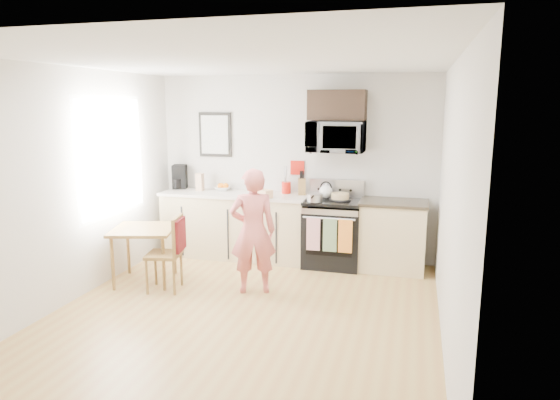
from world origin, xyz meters
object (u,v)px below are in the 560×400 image
(person, at_px, (253,231))
(dining_table, at_px, (144,234))
(cake, at_px, (340,197))
(microwave, at_px, (336,137))
(chair, at_px, (174,243))
(range, at_px, (333,234))

(person, xyz_separation_m, dining_table, (-1.41, -0.03, -0.13))
(cake, bearing_deg, person, -124.47)
(microwave, bearing_deg, cake, -55.18)
(microwave, distance_m, chair, 2.55)
(range, bearing_deg, chair, -138.94)
(dining_table, height_order, chair, chair)
(person, xyz_separation_m, cake, (0.83, 1.21, 0.23))
(dining_table, xyz_separation_m, cake, (2.24, 1.24, 0.36))
(microwave, relative_size, cake, 2.64)
(dining_table, distance_m, cake, 2.59)
(cake, bearing_deg, range, 163.16)
(person, height_order, chair, person)
(microwave, bearing_deg, chair, -136.95)
(microwave, distance_m, dining_table, 2.80)
(range, bearing_deg, microwave, 90.06)
(person, relative_size, cake, 5.16)
(microwave, bearing_deg, person, -118.82)
(microwave, xyz_separation_m, cake, (0.09, -0.13, -0.79))
(microwave, relative_size, chair, 0.84)
(dining_table, bearing_deg, person, 1.28)
(person, distance_m, chair, 0.95)
(range, xyz_separation_m, dining_table, (-2.15, -1.27, 0.17))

